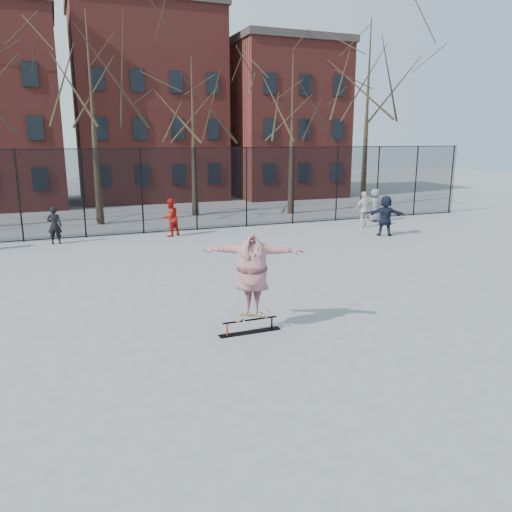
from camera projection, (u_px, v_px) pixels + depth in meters
name	position (u px, v px, depth m)	size (l,w,h in m)	color
ground	(285.00, 321.00, 12.35)	(100.00, 100.00, 0.00)	slate
skate_rail	(250.00, 327.00, 11.61)	(1.50, 0.23, 0.33)	black
skateboard	(253.00, 317.00, 11.58)	(0.74, 0.18, 0.09)	olive
skater	(253.00, 276.00, 11.35)	(2.30, 0.63, 1.87)	#51388D
bystander_black	(55.00, 225.00, 21.17)	(0.59, 0.38, 1.61)	black
bystander_red	(171.00, 217.00, 22.86)	(0.85, 0.66, 1.74)	#AD180F
bystander_white	(364.00, 209.00, 25.16)	(1.06, 0.44, 1.81)	silver
bystander_navy	(385.00, 216.00, 22.96)	(1.73, 0.55, 1.87)	#181C31
bystander_extra	(375.00, 205.00, 26.84)	(0.87, 0.57, 1.78)	slate
fence	(171.00, 189.00, 23.65)	(34.03, 0.07, 4.00)	black
tree_row	(146.00, 80.00, 26.11)	(33.66, 7.46, 10.67)	black
rowhouses	(140.00, 114.00, 34.77)	(29.00, 7.00, 13.00)	maroon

